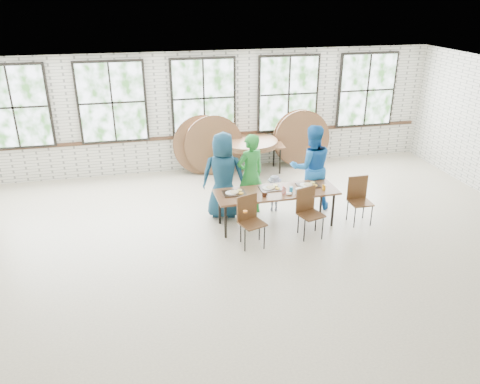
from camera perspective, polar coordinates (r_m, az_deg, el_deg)
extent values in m
plane|color=beige|center=(8.43, 0.61, -7.62)|extent=(12.00, 12.00, 0.00)
plane|color=white|center=(7.34, 0.71, 12.84)|extent=(12.00, 12.00, 0.00)
plane|color=silver|center=(11.98, -4.44, 9.66)|extent=(12.00, 0.00, 12.00)
plane|color=silver|center=(4.17, 16.31, -21.05)|extent=(12.00, 0.00, 12.00)
cube|color=#422819|center=(12.11, -4.33, 6.88)|extent=(11.80, 0.05, 0.08)
cube|color=black|center=(12.03, -25.93, 9.28)|extent=(1.62, 0.05, 1.97)
cube|color=white|center=(11.99, -25.97, 9.24)|extent=(1.50, 0.01, 1.85)
cube|color=black|center=(11.73, -15.32, 10.49)|extent=(1.62, 0.05, 1.97)
cube|color=white|center=(11.70, -15.32, 10.45)|extent=(1.50, 0.01, 1.85)
cube|color=black|center=(11.84, -4.46, 11.36)|extent=(1.62, 0.05, 1.97)
cube|color=white|center=(11.81, -4.43, 11.32)|extent=(1.50, 0.01, 1.85)
cube|color=black|center=(12.35, 5.90, 11.81)|extent=(1.62, 0.05, 1.97)
cube|color=white|center=(12.32, 5.95, 11.78)|extent=(1.50, 0.01, 1.85)
cube|color=black|center=(13.21, 15.19, 11.90)|extent=(1.62, 0.05, 1.97)
cube|color=white|center=(13.18, 15.26, 11.87)|extent=(1.50, 0.01, 1.85)
cube|color=brown|center=(9.15, 4.47, 0.01)|extent=(2.42, 0.85, 0.04)
cylinder|color=black|center=(8.80, -1.78, -3.59)|extent=(0.05, 0.05, 0.70)
cylinder|color=black|center=(9.33, -2.50, -1.95)|extent=(0.05, 0.05, 0.70)
cylinder|color=black|center=(9.41, 11.24, -2.18)|extent=(0.05, 0.05, 0.70)
cylinder|color=black|center=(9.91, 9.88, -0.72)|extent=(0.05, 0.05, 0.70)
cube|color=#52331B|center=(8.50, 1.53, -3.89)|extent=(0.53, 0.51, 0.03)
cube|color=#52331B|center=(8.53, 0.85, -1.90)|extent=(0.41, 0.17, 0.50)
cylinder|color=black|center=(8.42, 0.61, -5.93)|extent=(0.02, 0.02, 0.44)
cylinder|color=black|center=(8.71, 0.08, -4.85)|extent=(0.02, 0.02, 0.44)
cylinder|color=black|center=(8.50, 2.98, -5.65)|extent=(0.02, 0.02, 0.44)
cylinder|color=black|center=(8.79, 2.38, -4.60)|extent=(0.02, 0.02, 0.44)
cube|color=#52331B|center=(8.91, 8.64, -2.79)|extent=(0.52, 0.51, 0.03)
cube|color=#52331B|center=(8.94, 7.99, -0.89)|extent=(0.41, 0.15, 0.50)
cylinder|color=black|center=(8.82, 7.85, -4.73)|extent=(0.02, 0.02, 0.44)
cylinder|color=black|center=(9.10, 7.12, -3.74)|extent=(0.02, 0.02, 0.44)
cylinder|color=black|center=(8.94, 10.02, -4.46)|extent=(0.02, 0.02, 0.44)
cylinder|color=black|center=(9.22, 9.23, -3.50)|extent=(0.02, 0.02, 0.44)
cube|color=#52331B|center=(9.62, 14.46, -1.26)|extent=(0.42, 0.40, 0.03)
cube|color=#52331B|center=(9.67, 14.12, 0.54)|extent=(0.42, 0.03, 0.50)
cylinder|color=black|center=(9.50, 13.81, -3.05)|extent=(0.02, 0.02, 0.44)
cylinder|color=black|center=(9.77, 12.95, -2.18)|extent=(0.02, 0.02, 0.44)
cylinder|color=black|center=(9.66, 15.72, -2.81)|extent=(0.02, 0.02, 0.44)
cylinder|color=black|center=(9.93, 14.83, -1.96)|extent=(0.02, 0.02, 0.44)
imported|color=navy|center=(9.46, -2.04, 2.01)|extent=(0.98, 0.75, 1.79)
imported|color=#23832F|center=(9.58, 1.25, 2.12)|extent=(0.73, 0.60, 1.73)
imported|color=#111536|center=(9.89, 4.19, -0.15)|extent=(0.56, 0.39, 0.80)
imported|color=blue|center=(9.95, 8.65, 2.99)|extent=(0.95, 0.78, 1.83)
cube|color=brown|center=(11.86, 0.96, 5.66)|extent=(1.86, 0.90, 0.04)
cylinder|color=black|center=(11.57, -2.49, 3.24)|extent=(0.04, 0.04, 0.70)
cylinder|color=black|center=(12.08, -2.97, 4.12)|extent=(0.04, 0.04, 0.70)
cylinder|color=black|center=(11.93, 4.91, 3.81)|extent=(0.04, 0.04, 0.70)
cylinder|color=black|center=(12.43, 4.15, 4.65)|extent=(0.04, 0.04, 0.70)
cube|color=black|center=(9.00, -0.71, -0.15)|extent=(0.44, 0.33, 0.02)
cube|color=black|center=(9.24, 3.75, 0.46)|extent=(0.44, 0.33, 0.02)
cube|color=black|center=(9.45, 8.30, 0.80)|extent=(0.44, 0.33, 0.02)
cylinder|color=black|center=(8.87, 3.00, -0.27)|extent=(0.09, 0.09, 0.09)
cube|color=red|center=(9.01, 5.36, 0.10)|extent=(0.06, 0.06, 0.11)
cylinder|color=#1980BC|center=(9.12, 6.25, 0.34)|extent=(0.07, 0.07, 0.10)
cylinder|color=orange|center=(9.29, 10.20, 0.56)|extent=(0.07, 0.07, 0.11)
cylinder|color=white|center=(9.06, 7.30, 0.11)|extent=(0.17, 0.17, 0.10)
ellipsoid|color=white|center=(8.81, 1.34, -0.56)|extent=(0.11, 0.11, 0.05)
ellipsoid|color=white|center=(8.99, 5.98, -0.18)|extent=(0.11, 0.11, 0.05)
ellipsoid|color=white|center=(9.25, 7.91, 0.42)|extent=(0.11, 0.11, 0.05)
cylinder|color=brown|center=(11.85, 0.96, 5.85)|extent=(1.50, 1.50, 0.04)
cylinder|color=brown|center=(11.83, 0.96, 6.06)|extent=(1.50, 1.50, 0.04)
cylinder|color=brown|center=(11.82, 0.96, 6.26)|extent=(1.50, 1.50, 0.04)
cylinder|color=brown|center=(11.89, -4.57, 5.72)|extent=(1.50, 0.32, 1.48)
cylinder|color=brown|center=(11.84, -3.18, 5.68)|extent=(1.50, 0.30, 1.49)
cylinder|color=brown|center=(12.51, 7.33, 6.50)|extent=(1.50, 0.24, 1.49)
cylinder|color=brown|center=(12.43, 7.61, 6.38)|extent=(1.50, 0.23, 1.49)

